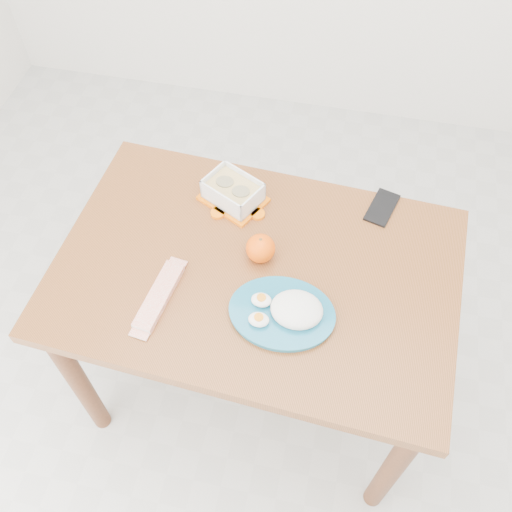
% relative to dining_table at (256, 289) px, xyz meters
% --- Properties ---
extents(ground, '(3.50, 3.50, 0.00)m').
position_rel_dining_table_xyz_m(ground, '(0.06, -0.12, -0.64)').
color(ground, '#B7B7B2').
rests_on(ground, ground).
extents(dining_table, '(1.16, 0.81, 0.75)m').
position_rel_dining_table_xyz_m(dining_table, '(0.00, 0.00, 0.00)').
color(dining_table, brown).
rests_on(dining_table, ground).
extents(food_container, '(0.22, 0.20, 0.08)m').
position_rel_dining_table_xyz_m(food_container, '(-0.12, 0.23, 0.15)').
color(food_container, orange).
rests_on(food_container, dining_table).
extents(orange_fruit, '(0.08, 0.08, 0.08)m').
position_rel_dining_table_xyz_m(orange_fruit, '(0.00, 0.04, 0.15)').
color(orange_fruit, '#FF6205').
rests_on(orange_fruit, dining_table).
extents(rice_plate, '(0.28, 0.28, 0.07)m').
position_rel_dining_table_xyz_m(rice_plate, '(0.11, -0.13, 0.13)').
color(rice_plate, '#186787').
rests_on(rice_plate, dining_table).
extents(candy_bar, '(0.08, 0.22, 0.02)m').
position_rel_dining_table_xyz_m(candy_bar, '(-0.23, -0.15, 0.12)').
color(candy_bar, red).
rests_on(candy_bar, dining_table).
extents(smartphone, '(0.10, 0.15, 0.01)m').
position_rel_dining_table_xyz_m(smartphone, '(0.32, 0.29, 0.11)').
color(smartphone, black).
rests_on(smartphone, dining_table).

